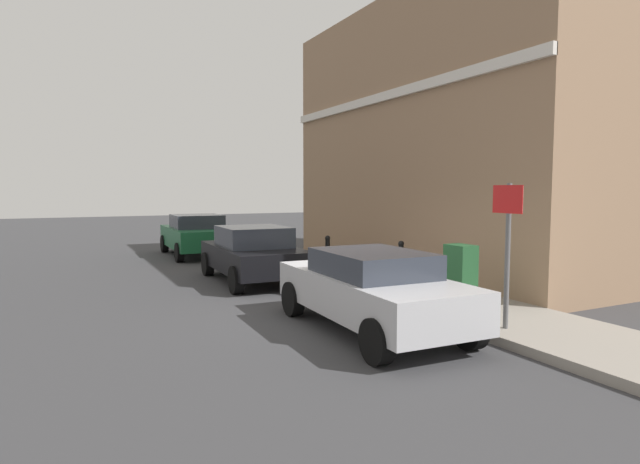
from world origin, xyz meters
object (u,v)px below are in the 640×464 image
(car_black, at_px, (253,253))
(car_silver, at_px, (371,288))
(bollard_near_cabinet, at_px, (401,262))
(car_green, at_px, (196,235))
(utility_cabinet, at_px, (460,277))
(bollard_far_kerb, at_px, (328,254))
(street_sign, at_px, (508,234))

(car_black, bearing_deg, car_silver, -176.31)
(car_black, xyz_separation_m, bollard_near_cabinet, (2.54, -2.86, -0.03))
(car_green, relative_size, utility_cabinet, 3.61)
(bollard_near_cabinet, xyz_separation_m, bollard_far_kerb, (-0.87, 1.95, 0.00))
(car_black, bearing_deg, bollard_far_kerb, -116.88)
(car_black, xyz_separation_m, utility_cabinet, (2.44, -4.94, -0.05))
(car_black, distance_m, bollard_far_kerb, 1.90)
(bollard_near_cabinet, bearing_deg, car_black, 131.62)
(car_silver, relative_size, bollard_near_cabinet, 3.99)
(utility_cabinet, distance_m, bollard_far_kerb, 4.10)
(car_black, height_order, bollard_far_kerb, car_black)
(car_silver, distance_m, car_green, 11.18)
(bollard_far_kerb, bearing_deg, street_sign, -87.92)
(utility_cabinet, distance_m, bollard_near_cabinet, 2.08)
(car_green, bearing_deg, car_silver, -177.42)
(utility_cabinet, height_order, street_sign, street_sign)
(car_green, xyz_separation_m, bollard_near_cabinet, (2.61, -8.72, -0.05))
(bollard_far_kerb, distance_m, street_sign, 5.78)
(car_silver, relative_size, bollard_far_kerb, 3.99)
(car_black, height_order, bollard_near_cabinet, car_black)
(car_silver, bearing_deg, street_sign, -125.85)
(utility_cabinet, xyz_separation_m, bollard_far_kerb, (-0.77, 4.03, 0.02))
(street_sign, bearing_deg, car_black, 105.88)
(car_silver, height_order, bollard_far_kerb, car_silver)
(bollard_far_kerb, bearing_deg, car_green, 104.41)
(car_black, distance_m, utility_cabinet, 5.51)
(car_silver, height_order, street_sign, street_sign)
(car_silver, bearing_deg, car_green, 3.06)
(utility_cabinet, relative_size, street_sign, 0.50)
(car_green, height_order, bollard_far_kerb, car_green)
(utility_cabinet, distance_m, street_sign, 2.02)
(street_sign, bearing_deg, car_silver, 142.43)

